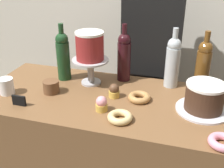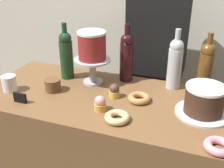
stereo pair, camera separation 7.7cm
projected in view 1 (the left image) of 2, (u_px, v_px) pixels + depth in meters
The scene contains 18 objects.
display_counter at pixel (112, 165), 1.61m from camera, with size 1.38×0.60×0.89m.
cake_stand_pedestal at pixel (91, 67), 1.53m from camera, with size 0.20×0.20×0.14m.
white_layer_cake at pixel (90, 46), 1.48m from camera, with size 0.15×0.15×0.15m.
silver_serving_platter at pixel (202, 110), 1.31m from camera, with size 0.25×0.25×0.01m.
chocolate_round_cake at pixel (205, 97), 1.28m from camera, with size 0.18×0.18×0.13m.
wine_bottle_dark_red at pixel (124, 56), 1.56m from camera, with size 0.08×0.08×0.33m.
wine_bottle_clear at pixel (173, 61), 1.48m from camera, with size 0.08×0.08×0.33m.
wine_bottle_green at pixel (63, 55), 1.57m from camera, with size 0.08×0.08×0.33m.
wine_bottle_amber at pixel (203, 65), 1.43m from camera, with size 0.08×0.08×0.33m.
cupcake_strawberry at pixel (102, 104), 1.29m from camera, with size 0.06×0.06×0.07m.
cupcake_chocolate at pixel (114, 91), 1.41m from camera, with size 0.06×0.06×0.07m.
donut_maple at pixel (139, 97), 1.39m from camera, with size 0.11×0.11×0.03m.
donut_glazed at pixel (120, 117), 1.23m from camera, with size 0.11×0.11×0.03m.
donut_pink at pixel (223, 142), 1.07m from camera, with size 0.11×0.11×0.03m.
cookie_stack at pixel (51, 87), 1.46m from camera, with size 0.08×0.08×0.07m.
price_sign_chalkboard at pixel (19, 101), 1.34m from camera, with size 0.07×0.01×0.05m.
coffee_cup_ceramic at pixel (6, 86), 1.44m from camera, with size 0.08×0.08×0.08m.
barista_figure at pixel (150, 71), 1.87m from camera, with size 0.36×0.22×1.60m.
Camera 1 is at (0.35, -1.19, 1.58)m, focal length 44.58 mm.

